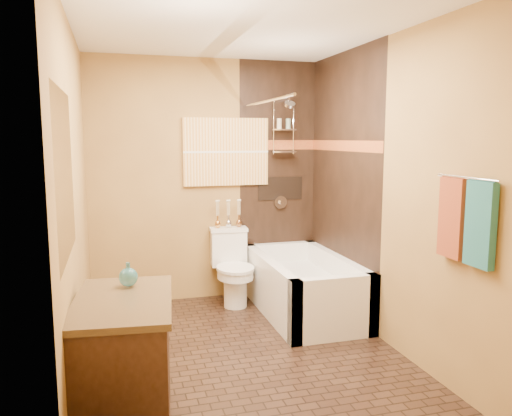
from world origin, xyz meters
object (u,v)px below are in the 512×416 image
object	(u,v)px
toilet	(233,267)
vanity	(124,364)
bathtub	(304,291)
sunset_painting	(226,152)

from	to	relation	value
toilet	vanity	world-z (taller)	vanity
bathtub	vanity	world-z (taller)	vanity
sunset_painting	vanity	size ratio (longest dim) A/B	0.95
bathtub	vanity	xyz separation A→B (m)	(-1.72, -1.55, 0.18)
sunset_painting	vanity	world-z (taller)	sunset_painting
toilet	vanity	bearing A→B (deg)	-115.23
toilet	bathtub	bearing A→B (deg)	-34.10
bathtub	toilet	size ratio (longest dim) A/B	1.97
sunset_painting	toilet	size ratio (longest dim) A/B	1.18
sunset_painting	toilet	world-z (taller)	sunset_painting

